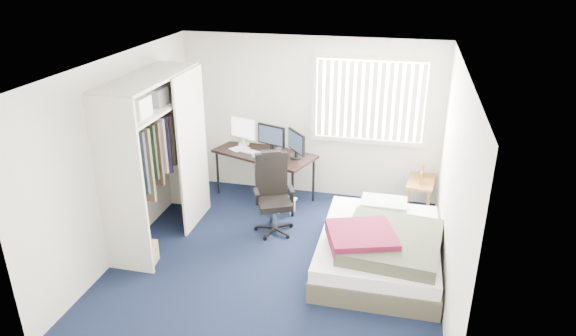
# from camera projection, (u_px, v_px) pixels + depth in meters

# --- Properties ---
(ground) EXTENTS (4.20, 4.20, 0.00)m
(ground) POSITION_uv_depth(u_px,v_px,m) (277.00, 261.00, 6.52)
(ground) COLOR black
(ground) RESTS_ON ground
(room_shell) EXTENTS (4.20, 4.20, 4.20)m
(room_shell) POSITION_uv_depth(u_px,v_px,m) (276.00, 150.00, 5.93)
(room_shell) COLOR silver
(room_shell) RESTS_ON ground
(window_assembly) EXTENTS (1.72, 0.09, 1.32)m
(window_assembly) POSITION_uv_depth(u_px,v_px,m) (370.00, 101.00, 7.53)
(window_assembly) COLOR white
(window_assembly) RESTS_ON ground
(closet) EXTENTS (0.64, 1.84, 2.22)m
(closet) POSITION_uv_depth(u_px,v_px,m) (155.00, 144.00, 6.58)
(closet) COLOR beige
(closet) RESTS_ON ground
(desk) EXTENTS (1.69, 1.20, 1.22)m
(desk) POSITION_uv_depth(u_px,v_px,m) (265.00, 151.00, 7.91)
(desk) COLOR black
(desk) RESTS_ON ground
(office_chair) EXTENTS (0.70, 0.70, 1.13)m
(office_chair) POSITION_uv_depth(u_px,v_px,m) (273.00, 201.00, 7.10)
(office_chair) COLOR black
(office_chair) RESTS_ON ground
(footstool) EXTENTS (0.30, 0.25, 0.22)m
(footstool) POSITION_uv_depth(u_px,v_px,m) (286.00, 202.00, 7.66)
(footstool) COLOR white
(footstool) RESTS_ON ground
(nightstand) EXTENTS (0.45, 0.78, 0.69)m
(nightstand) POSITION_uv_depth(u_px,v_px,m) (421.00, 183.00, 7.63)
(nightstand) COLOR brown
(nightstand) RESTS_ON ground
(bed) EXTENTS (1.49, 1.94, 0.64)m
(bed) POSITION_uv_depth(u_px,v_px,m) (380.00, 247.00, 6.30)
(bed) COLOR #454032
(bed) RESTS_ON ground
(pine_box) EXTENTS (0.40, 0.31, 0.28)m
(pine_box) POSITION_uv_depth(u_px,v_px,m) (141.00, 254.00, 6.42)
(pine_box) COLOR tan
(pine_box) RESTS_ON ground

